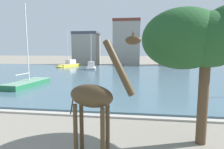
{
  "coord_description": "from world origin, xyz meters",
  "views": [
    {
      "loc": [
        2.66,
        -2.2,
        4.21
      ],
      "look_at": [
        0.49,
        13.53,
        2.2
      ],
      "focal_mm": 30.16,
      "sensor_mm": 36.0,
      "label": 1
    }
  ],
  "objects": [
    {
      "name": "quay_edge_coping",
      "position": [
        0.0,
        9.28,
        0.06
      ],
      "size": [
        78.25,
        0.5,
        0.12
      ],
      "primitive_type": "cube",
      "color": "#ADA89E",
      "rests_on": "ground"
    },
    {
      "name": "townhouse_tall_gabled",
      "position": [
        -0.68,
        54.15,
        6.58
      ],
      "size": [
        7.74,
        7.17,
        13.13
      ],
      "color": "gray",
      "rests_on": "ground"
    },
    {
      "name": "sailboat_grey",
      "position": [
        -7.34,
        37.43,
        0.62
      ],
      "size": [
        2.76,
        5.99,
        7.69
      ],
      "color": "#939399",
      "rests_on": "ground"
    },
    {
      "name": "sailboat_yellow",
      "position": [
        -14.71,
        43.12,
        0.65
      ],
      "size": [
        4.45,
        8.07,
        9.31
      ],
      "color": "gold",
      "rests_on": "ground"
    },
    {
      "name": "townhouse_narrow_midrow",
      "position": [
        -12.92,
        53.99,
        4.9
      ],
      "size": [
        7.39,
        6.56,
        9.78
      ],
      "color": "gray",
      "rests_on": "ground"
    },
    {
      "name": "sailboat_green",
      "position": [
        -9.73,
        17.88,
        0.45
      ],
      "size": [
        2.71,
        7.25,
        9.4
      ],
      "color": "#236B42",
      "rests_on": "ground"
    },
    {
      "name": "shade_tree",
      "position": [
        5.42,
        6.51,
        4.76
      ],
      "size": [
        5.34,
        3.78,
        6.15
      ],
      "color": "brown",
      "rests_on": "ground"
    },
    {
      "name": "giraffe_statue",
      "position": [
        1.12,
        4.31,
        2.48
      ],
      "size": [
        2.73,
        1.15,
        4.85
      ],
      "color": "#42331E",
      "rests_on": "ground"
    },
    {
      "name": "townhouse_wide_warehouse",
      "position": [
        12.76,
        53.96,
        6.0
      ],
      "size": [
        7.51,
        7.84,
        11.98
      ],
      "color": "gray",
      "rests_on": "ground"
    },
    {
      "name": "harbor_water",
      "position": [
        0.0,
        29.84,
        0.13
      ],
      "size": [
        78.25,
        40.61,
        0.25
      ],
      "primitive_type": "cube",
      "color": "#476675",
      "rests_on": "ground"
    }
  ]
}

